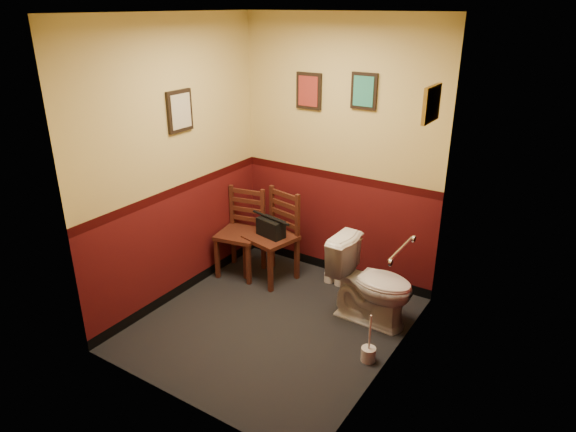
# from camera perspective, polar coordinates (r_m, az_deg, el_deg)

# --- Properties ---
(floor) EXTENTS (2.20, 2.40, 0.00)m
(floor) POSITION_cam_1_polar(r_m,az_deg,el_deg) (4.89, -1.62, -11.86)
(floor) COLOR black
(floor) RESTS_ON ground
(ceiling) EXTENTS (2.20, 2.40, 0.00)m
(ceiling) POSITION_cam_1_polar(r_m,az_deg,el_deg) (4.03, -2.07, 21.67)
(ceiling) COLOR silver
(ceiling) RESTS_ON ground
(wall_back) EXTENTS (2.20, 0.00, 2.70)m
(wall_back) POSITION_cam_1_polar(r_m,az_deg,el_deg) (5.26, 5.65, 6.88)
(wall_back) COLOR #501011
(wall_back) RESTS_ON ground
(wall_front) EXTENTS (2.20, 0.00, 2.70)m
(wall_front) POSITION_cam_1_polar(r_m,az_deg,el_deg) (3.42, -13.24, -2.44)
(wall_front) COLOR #501011
(wall_front) RESTS_ON ground
(wall_left) EXTENTS (0.00, 2.40, 2.70)m
(wall_left) POSITION_cam_1_polar(r_m,az_deg,el_deg) (4.95, -12.43, 5.46)
(wall_left) COLOR #501011
(wall_left) RESTS_ON ground
(wall_right) EXTENTS (0.00, 2.40, 2.70)m
(wall_right) POSITION_cam_1_polar(r_m,az_deg,el_deg) (3.80, 12.02, 0.21)
(wall_right) COLOR #501011
(wall_right) RESTS_ON ground
(grab_bar) EXTENTS (0.05, 0.56, 0.06)m
(grab_bar) POSITION_cam_1_polar(r_m,az_deg,el_deg) (4.18, 12.45, -3.68)
(grab_bar) COLOR silver
(grab_bar) RESTS_ON wall_right
(framed_print_back_a) EXTENTS (0.28, 0.04, 0.36)m
(framed_print_back_a) POSITION_cam_1_polar(r_m,az_deg,el_deg) (5.28, 2.32, 13.70)
(framed_print_back_a) COLOR black
(framed_print_back_a) RESTS_ON wall_back
(framed_print_back_b) EXTENTS (0.26, 0.04, 0.34)m
(framed_print_back_b) POSITION_cam_1_polar(r_m,az_deg,el_deg) (5.00, 8.44, 13.57)
(framed_print_back_b) COLOR black
(framed_print_back_b) RESTS_ON wall_back
(framed_print_left) EXTENTS (0.04, 0.30, 0.38)m
(framed_print_left) POSITION_cam_1_polar(r_m,az_deg,el_deg) (4.89, -11.92, 11.34)
(framed_print_left) COLOR black
(framed_print_left) RESTS_ON wall_left
(framed_print_right) EXTENTS (0.04, 0.34, 0.28)m
(framed_print_right) POSITION_cam_1_polar(r_m,az_deg,el_deg) (4.16, 15.64, 11.91)
(framed_print_right) COLOR olive
(framed_print_right) RESTS_ON wall_right
(toilet) EXTENTS (0.80, 0.46, 0.78)m
(toilet) POSITION_cam_1_polar(r_m,az_deg,el_deg) (4.80, 9.28, -7.38)
(toilet) COLOR white
(toilet) RESTS_ON floor
(toilet_brush) EXTENTS (0.12, 0.12, 0.44)m
(toilet_brush) POSITION_cam_1_polar(r_m,az_deg,el_deg) (4.46, 8.92, -14.83)
(toilet_brush) COLOR silver
(toilet_brush) RESTS_ON floor
(chair_left) EXTENTS (0.51, 0.51, 0.94)m
(chair_left) POSITION_cam_1_polar(r_m,az_deg,el_deg) (5.57, -5.16, -1.84)
(chair_left) COLOR #492016
(chair_left) RESTS_ON floor
(chair_right) EXTENTS (0.54, 0.54, 0.97)m
(chair_right) POSITION_cam_1_polar(r_m,az_deg,el_deg) (5.42, -1.56, -2.28)
(chair_right) COLOR #492016
(chair_right) RESTS_ON floor
(handbag) EXTENTS (0.32, 0.21, 0.22)m
(handbag) POSITION_cam_1_polar(r_m,az_deg,el_deg) (5.35, -1.91, -1.29)
(handbag) COLOR black
(handbag) RESTS_ON chair_right
(tp_stack) EXTENTS (0.23, 0.14, 0.40)m
(tp_stack) POSITION_cam_1_polar(r_m,az_deg,el_deg) (5.46, 5.18, -5.87)
(tp_stack) COLOR silver
(tp_stack) RESTS_ON floor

